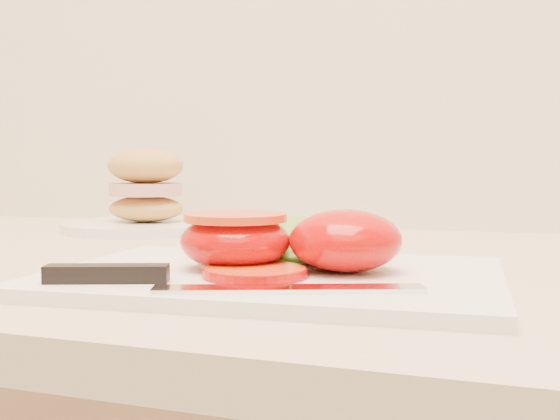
% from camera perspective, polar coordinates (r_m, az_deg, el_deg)
% --- Properties ---
extents(cutting_board, '(0.35, 0.27, 0.01)m').
position_cam_1_polar(cutting_board, '(0.53, -0.37, -5.47)').
color(cutting_board, white).
rests_on(cutting_board, counter).
extents(tomato_half_dome, '(0.08, 0.08, 0.05)m').
position_cam_1_polar(tomato_half_dome, '(0.52, 5.33, -2.48)').
color(tomato_half_dome, red).
rests_on(tomato_half_dome, cutting_board).
extents(tomato_half_cut, '(0.08, 0.08, 0.04)m').
position_cam_1_polar(tomato_half_cut, '(0.54, -3.63, -2.35)').
color(tomato_half_cut, red).
rests_on(tomato_half_cut, cutting_board).
extents(tomato_slice_0, '(0.07, 0.07, 0.01)m').
position_cam_1_polar(tomato_slice_0, '(0.50, -2.03, -5.08)').
color(tomato_slice_0, '#EB4D12').
rests_on(tomato_slice_0, cutting_board).
extents(lettuce_leaf_0, '(0.18, 0.15, 0.03)m').
position_cam_1_polar(lettuce_leaf_0, '(0.60, 0.11, -2.49)').
color(lettuce_leaf_0, '#62A62C').
rests_on(lettuce_leaf_0, cutting_board).
extents(lettuce_leaf_1, '(0.12, 0.12, 0.02)m').
position_cam_1_polar(lettuce_leaf_1, '(0.59, 4.10, -2.93)').
color(lettuce_leaf_1, '#62A62C').
rests_on(lettuce_leaf_1, cutting_board).
extents(knife, '(0.25, 0.08, 0.01)m').
position_cam_1_polar(knife, '(0.47, -8.52, -5.60)').
color(knife, silver).
rests_on(knife, cutting_board).
extents(sandwich_plate, '(0.22, 0.22, 0.11)m').
position_cam_1_polar(sandwich_plate, '(0.94, -10.84, 0.66)').
color(sandwich_plate, white).
rests_on(sandwich_plate, counter).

